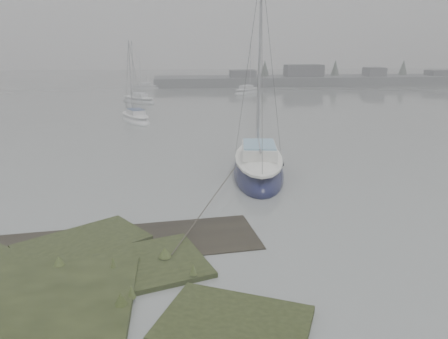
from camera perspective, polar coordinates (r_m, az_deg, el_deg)
ground at (r=39.95m, az=-5.19°, el=6.63°), size 160.00×160.00×0.00m
far_shoreline at (r=76.66m, az=15.12°, el=11.31°), size 60.00×8.00×4.15m
sailboat_main at (r=22.65m, az=4.50°, el=0.19°), size 3.65×8.10×11.03m
sailboat_white at (r=38.88m, az=-11.49°, el=6.45°), size 3.70×5.46×7.36m
sailboat_far_a at (r=51.61m, az=-11.10°, el=8.79°), size 4.85×5.02×7.42m
sailboat_far_b at (r=60.25m, az=3.02°, el=10.08°), size 4.92×5.04×7.48m
sailboat_far_c at (r=67.87m, az=-10.32°, el=10.48°), size 4.43×1.99×6.03m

